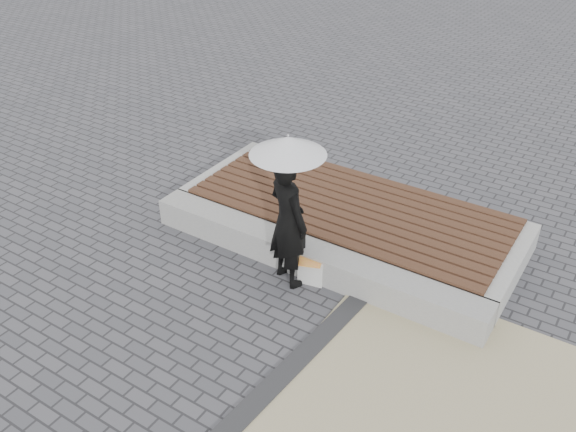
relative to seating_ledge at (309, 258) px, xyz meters
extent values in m
plane|color=#49494E|center=(0.00, -1.60, -0.20)|extent=(80.00, 80.00, 0.00)
cube|color=#2B2C2E|center=(0.75, -2.10, -0.18)|extent=(0.61, 5.20, 0.04)
cube|color=#A2A29D|center=(0.00, 0.00, 0.00)|extent=(5.00, 0.45, 0.40)
cube|color=#A9A9A4|center=(0.00, 1.20, 0.00)|extent=(5.00, 2.00, 0.40)
imported|color=black|center=(-0.13, -0.33, 0.72)|extent=(0.79, 0.67, 1.84)
cylinder|color=#B7B7BC|center=(-0.13, -0.33, 1.20)|extent=(0.02, 0.02, 0.93)
cone|color=silver|center=(-0.13, -0.33, 1.78)|extent=(0.93, 0.93, 0.23)
sphere|color=#B7B7BC|center=(-0.13, -0.33, 1.91)|extent=(0.03, 0.03, 0.03)
cube|color=black|center=(-0.17, -0.06, 0.31)|extent=(0.32, 0.22, 0.21)
cube|color=silver|center=(0.18, -0.22, -0.02)|extent=(0.37, 0.21, 0.36)
cube|color=#DF513E|center=(0.18, -0.27, 0.17)|extent=(0.36, 0.32, 0.01)
camera|label=1|loc=(3.42, -5.86, 4.97)|focal=38.58mm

